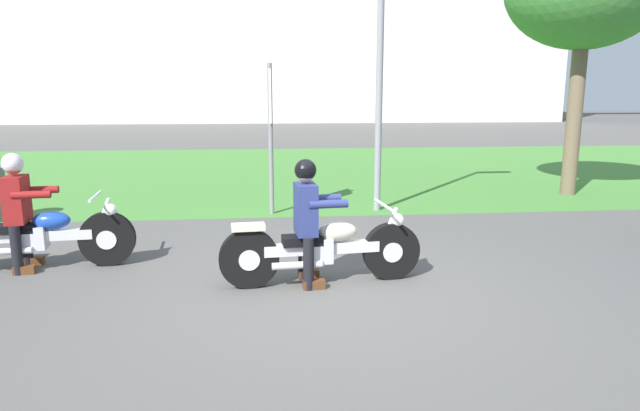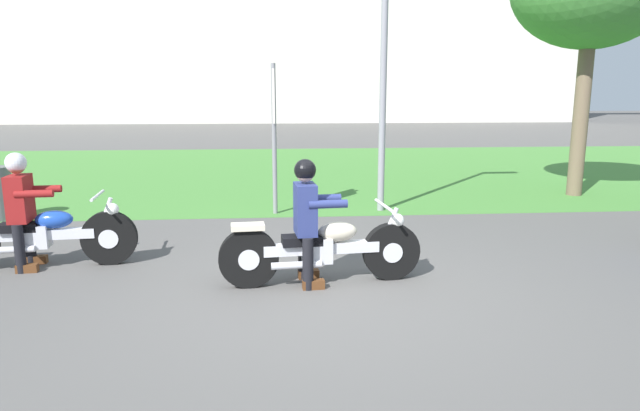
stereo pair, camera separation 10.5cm
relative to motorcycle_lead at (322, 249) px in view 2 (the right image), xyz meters
name	(u,v)px [view 2 (the right image)]	position (x,y,z in m)	size (l,w,h in m)	color
ground	(333,299)	(0.07, -0.50, -0.40)	(120.00, 120.00, 0.00)	#565451
grass_verge	(296,170)	(0.07, 9.39, -0.39)	(60.00, 12.00, 0.01)	#478438
stadium_facade	(214,2)	(-4.85, 37.81, 8.37)	(52.76, 8.00, 17.54)	silver
motorcycle_lead	(322,249)	(0.00, 0.00, 0.00)	(2.28, 0.66, 0.89)	black
rider_lead	(307,212)	(-0.17, -0.01, 0.42)	(0.57, 0.49, 1.41)	black
motorcycle_follow	(40,235)	(-3.37, 0.85, 0.01)	(2.28, 0.66, 0.89)	black
rider_follow	(22,202)	(-3.54, 0.84, 0.43)	(0.57, 0.49, 1.42)	black
streetlight_pole	(392,15)	(1.52, 3.84, 3.01)	(0.96, 0.20, 5.41)	gray
sign_banner	(274,116)	(-0.51, 3.73, 1.33)	(0.08, 0.60, 2.60)	gray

